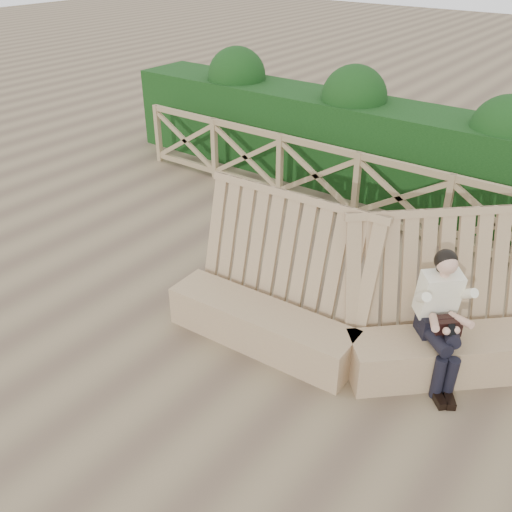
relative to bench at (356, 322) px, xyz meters
The scene contains 5 objects.
ground 1.14m from the bench, 144.79° to the right, with size 60.00×60.00×0.00m, color brown.
bench is the anchor object (origin of this frame).
woman 0.88m from the bench, 13.84° to the left, with size 0.75×0.80×1.39m.
guardrail 3.02m from the bench, 106.82° to the left, with size 10.10×0.09×1.10m.
hedge 4.19m from the bench, 102.05° to the left, with size 12.00×1.20×1.50m, color black.
Camera 1 is at (2.95, -3.87, 4.01)m, focal length 40.00 mm.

